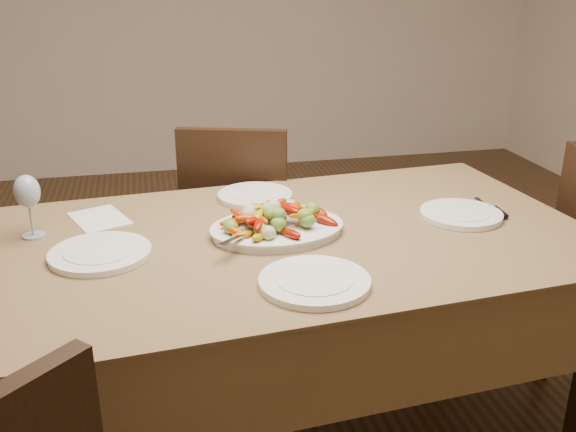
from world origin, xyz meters
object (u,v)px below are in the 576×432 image
(serving_platter, at_px, (277,230))
(plate_near, at_px, (314,282))
(plate_left, at_px, (100,254))
(plate_right, at_px, (461,214))
(wine_glass, at_px, (29,205))
(dining_table, at_px, (288,343))
(plate_far, at_px, (255,196))
(chair_far, at_px, (242,228))

(serving_platter, xyz_separation_m, plate_near, (0.02, -0.35, -0.00))
(plate_left, bearing_deg, serving_platter, 5.46)
(serving_platter, xyz_separation_m, plate_right, (0.61, 0.01, -0.00))
(wine_glass, bearing_deg, dining_table, -11.97)
(serving_platter, distance_m, plate_far, 0.34)
(dining_table, relative_size, wine_glass, 8.98)
(plate_far, xyz_separation_m, wine_glass, (-0.71, -0.19, 0.09))
(chair_far, relative_size, wine_glass, 4.64)
(chair_far, relative_size, serving_platter, 2.39)
(plate_near, bearing_deg, serving_platter, 93.90)
(dining_table, bearing_deg, plate_near, -91.14)
(serving_platter, xyz_separation_m, wine_glass, (-0.72, 0.14, 0.09))
(dining_table, distance_m, plate_right, 0.70)
(serving_platter, relative_size, plate_left, 1.40)
(plate_right, distance_m, plate_far, 0.70)
(dining_table, xyz_separation_m, chair_far, (-0.03, 0.78, 0.10))
(dining_table, height_order, chair_far, chair_far)
(plate_left, bearing_deg, plate_far, 37.13)
(plate_right, height_order, wine_glass, wine_glass)
(dining_table, relative_size, chair_far, 1.94)
(dining_table, height_order, plate_near, plate_near)
(dining_table, distance_m, serving_platter, 0.39)
(dining_table, xyz_separation_m, serving_platter, (-0.03, 0.01, 0.39))
(serving_platter, bearing_deg, chair_far, 89.74)
(serving_platter, height_order, plate_right, serving_platter)
(serving_platter, height_order, plate_left, serving_platter)
(plate_near, bearing_deg, plate_left, 150.96)
(dining_table, xyz_separation_m, plate_left, (-0.55, -0.03, 0.39))
(dining_table, bearing_deg, plate_far, 96.35)
(chair_far, xyz_separation_m, plate_near, (0.02, -1.11, 0.29))
(plate_left, relative_size, plate_near, 0.98)
(plate_near, bearing_deg, plate_far, 92.70)
(chair_far, xyz_separation_m, wine_glass, (-0.72, -0.62, 0.39))
(dining_table, distance_m, chair_far, 0.78)
(dining_table, bearing_deg, plate_left, -176.39)
(plate_right, relative_size, wine_glass, 1.28)
(dining_table, bearing_deg, plate_right, 2.22)
(plate_far, bearing_deg, plate_right, -27.87)
(plate_far, xyz_separation_m, plate_near, (0.03, -0.68, 0.00))
(chair_far, bearing_deg, wine_glass, 58.13)
(plate_near, bearing_deg, chair_far, 91.05)
(plate_right, bearing_deg, dining_table, -177.78)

